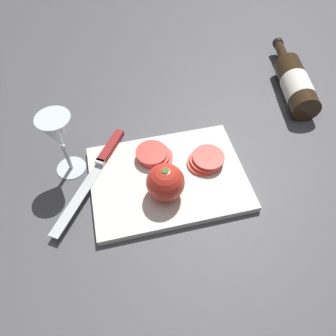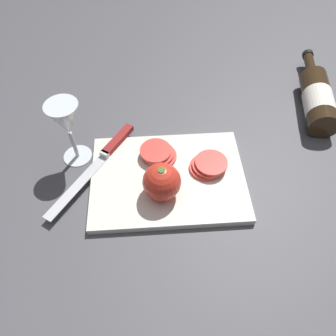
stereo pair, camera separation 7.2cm
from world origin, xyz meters
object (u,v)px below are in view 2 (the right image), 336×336
wine_bottle (317,98)px  wine_glass (66,122)px  knife (109,150)px  tomato_slice_stack_near (158,154)px  tomato_slice_stack_far (208,165)px  whole_tomato (162,182)px

wine_bottle → wine_glass: (-0.63, -0.13, 0.08)m
knife → tomato_slice_stack_near: tomato_slice_stack_near is taller
tomato_slice_stack_far → whole_tomato: bearing=-151.0°
knife → tomato_slice_stack_far: bearing=108.6°
wine_bottle → tomato_slice_stack_near: size_ratio=3.74×
wine_glass → tomato_slice_stack_near: wine_glass is taller
wine_bottle → tomato_slice_stack_near: bearing=-160.2°
wine_bottle → wine_glass: size_ratio=1.96×
whole_tomato → knife: size_ratio=0.31×
tomato_slice_stack_near → tomato_slice_stack_far: size_ratio=0.99×
whole_tomato → tomato_slice_stack_far: whole_tomato is taller
tomato_slice_stack_near → knife: bearing=169.1°
wine_bottle → tomato_slice_stack_near: (-0.43, -0.16, -0.01)m
wine_bottle → whole_tomato: (-0.43, -0.26, 0.02)m
wine_bottle → whole_tomato: size_ratio=3.89×
wine_bottle → tomato_slice_stack_far: bearing=-148.3°
wine_bottle → knife: (-0.55, -0.13, -0.01)m
whole_tomato → tomato_slice_stack_far: 0.13m
wine_glass → tomato_slice_stack_far: size_ratio=1.89×
wine_glass → knife: (0.08, -0.01, -0.09)m
knife → tomato_slice_stack_far: (0.23, -0.06, 0.00)m
knife → tomato_slice_stack_near: size_ratio=3.06×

